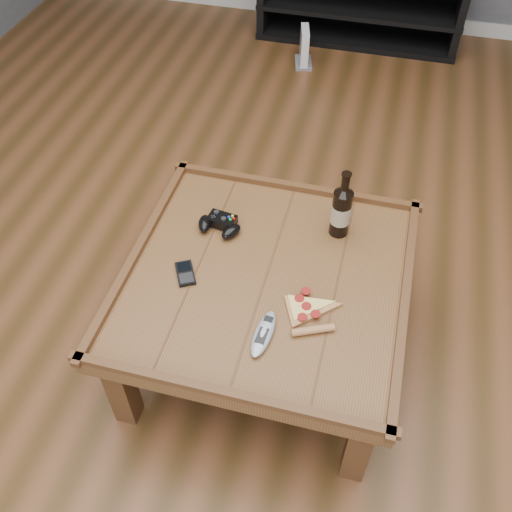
% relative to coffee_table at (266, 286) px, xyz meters
% --- Properties ---
extents(ground, '(6.00, 6.00, 0.00)m').
position_rel_coffee_table_xyz_m(ground, '(0.00, 0.00, -0.39)').
color(ground, '#462E14').
rests_on(ground, ground).
extents(baseboard, '(5.00, 0.02, 0.10)m').
position_rel_coffee_table_xyz_m(baseboard, '(0.00, 2.99, -0.34)').
color(baseboard, silver).
rests_on(baseboard, ground).
extents(coffee_table, '(1.03, 1.03, 0.48)m').
position_rel_coffee_table_xyz_m(coffee_table, '(0.00, 0.00, 0.00)').
color(coffee_table, '#523417').
rests_on(coffee_table, ground).
extents(media_console, '(1.40, 0.45, 0.50)m').
position_rel_coffee_table_xyz_m(media_console, '(0.00, 2.75, -0.15)').
color(media_console, black).
rests_on(media_console, ground).
extents(beer_bottle, '(0.07, 0.07, 0.29)m').
position_rel_coffee_table_xyz_m(beer_bottle, '(0.21, 0.28, 0.17)').
color(beer_bottle, black).
rests_on(beer_bottle, coffee_table).
extents(game_controller, '(0.19, 0.14, 0.05)m').
position_rel_coffee_table_xyz_m(game_controller, '(-0.23, 0.18, 0.08)').
color(game_controller, black).
rests_on(game_controller, coffee_table).
extents(pizza_slice, '(0.25, 0.30, 0.03)m').
position_rel_coffee_table_xyz_m(pizza_slice, '(0.17, -0.12, 0.07)').
color(pizza_slice, '#B6804F').
rests_on(pizza_slice, coffee_table).
extents(smartphone, '(0.11, 0.13, 0.01)m').
position_rel_coffee_table_xyz_m(smartphone, '(-0.28, -0.07, 0.07)').
color(smartphone, black).
rests_on(smartphone, coffee_table).
extents(remote_control, '(0.07, 0.19, 0.03)m').
position_rel_coffee_table_xyz_m(remote_control, '(0.05, -0.25, 0.07)').
color(remote_control, '#9EA3AB').
rests_on(remote_control, coffee_table).
extents(game_console, '(0.15, 0.22, 0.25)m').
position_rel_coffee_table_xyz_m(game_console, '(-0.30, 2.28, -0.28)').
color(game_console, slate).
rests_on(game_console, ground).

